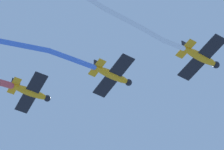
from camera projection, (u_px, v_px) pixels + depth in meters
airplane_lead at (201, 57)px, 64.77m from camera, size 6.06×8.11×2.02m
smoke_trail_lead at (114, 12)px, 60.79m from camera, size 21.06×2.03×2.20m
airplane_left_wing at (113, 75)px, 67.16m from camera, size 6.08×8.12×2.02m
smoke_trail_left_wing at (11, 44)px, 63.13m from camera, size 22.10×6.84×1.29m
airplane_right_wing at (31, 92)px, 69.56m from camera, size 6.16×8.18×2.02m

